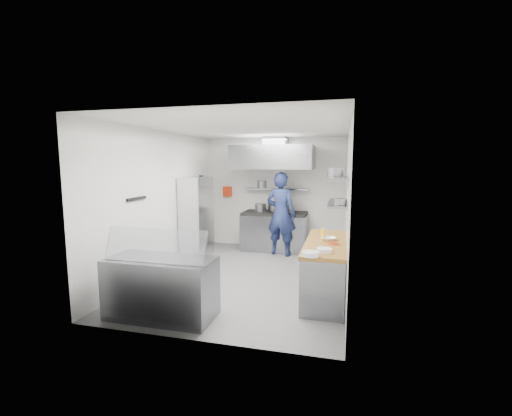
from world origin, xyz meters
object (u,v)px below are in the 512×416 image
(chef, at_px, (281,214))
(wire_rack, at_px, (197,217))
(display_case, at_px, (162,288))
(gas_range, at_px, (275,232))

(chef, xyz_separation_m, wire_rack, (-1.86, -0.62, -0.06))
(chef, bearing_deg, wire_rack, 31.36)
(wire_rack, height_order, display_case, wire_rack)
(display_case, bearing_deg, chef, 74.23)
(gas_range, bearing_deg, wire_rack, -147.46)
(chef, distance_m, display_case, 3.86)
(wire_rack, bearing_deg, display_case, -75.05)
(chef, height_order, display_case, chef)
(chef, bearing_deg, display_case, 87.13)
(gas_range, height_order, display_case, gas_range)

